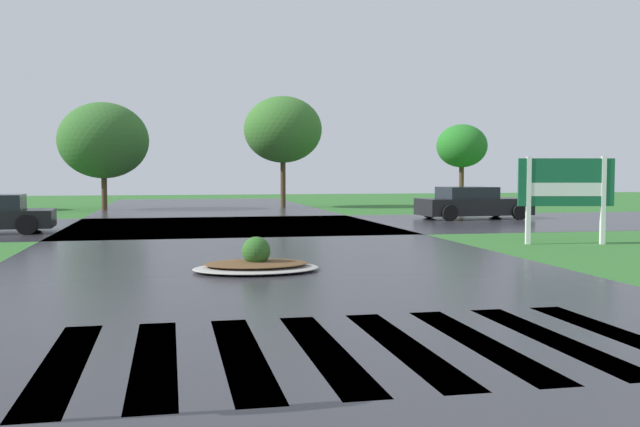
{
  "coord_description": "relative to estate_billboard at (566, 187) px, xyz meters",
  "views": [
    {
      "loc": [
        -2.08,
        -2.87,
        1.94
      ],
      "look_at": [
        0.42,
        9.13,
        1.24
      ],
      "focal_mm": 40.63,
      "sensor_mm": 36.0,
      "label": 1
    }
  ],
  "objects": [
    {
      "name": "asphalt_roadway",
      "position": [
        -8.32,
        -4.76,
        -1.55
      ],
      "size": [
        11.33,
        80.0,
        0.01
      ],
      "primitive_type": "cube",
      "color": "#2B2B30",
      "rests_on": "ground"
    },
    {
      "name": "asphalt_cross_road",
      "position": [
        -8.32,
        8.71,
        -1.55
      ],
      "size": [
        90.0,
        10.2,
        0.01
      ],
      "primitive_type": "cube",
      "color": "#2B2B30",
      "rests_on": "ground"
    },
    {
      "name": "background_treeline",
      "position": [
        -10.38,
        21.43,
        2.25
      ],
      "size": [
        32.93,
        5.21,
        6.08
      ],
      "color": "#4C3823",
      "rests_on": "ground"
    },
    {
      "name": "estate_billboard",
      "position": [
        0.0,
        0.0,
        0.0
      ],
      "size": [
        2.53,
        0.61,
        2.36
      ],
      "rotation": [
        0.0,
        0.0,
        2.93
      ],
      "color": "white",
      "rests_on": "ground"
    },
    {
      "name": "car_dark_suv",
      "position": [
        1.88,
        10.39,
        -0.92
      ],
      "size": [
        4.69,
        2.41,
        1.33
      ],
      "rotation": [
        0.0,
        0.0,
        0.06
      ],
      "color": "black",
      "rests_on": "ground"
    },
    {
      "name": "crosswalk_stripes",
      "position": [
        -8.32,
        -10.02,
        -1.55
      ],
      "size": [
        6.75,
        3.6,
        0.01
      ],
      "color": "white",
      "rests_on": "ground"
    },
    {
      "name": "median_island",
      "position": [
        -8.76,
        -3.6,
        -1.41
      ],
      "size": [
        2.48,
        1.77,
        0.68
      ],
      "color": "#9E9B93",
      "rests_on": "ground"
    }
  ]
}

